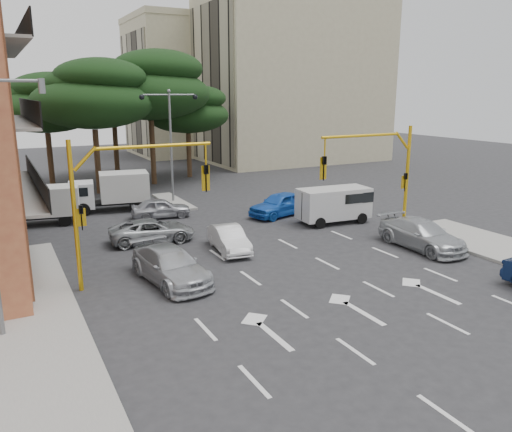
{
  "coord_description": "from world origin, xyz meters",
  "views": [
    {
      "loc": [
        -11.16,
        -17.8,
        7.71
      ],
      "look_at": [
        0.36,
        3.94,
        1.6
      ],
      "focal_mm": 35.0,
      "sensor_mm": 36.0,
      "label": 1
    }
  ],
  "objects_px": {
    "street_lamp_center": "(170,126)",
    "car_blue_compact": "(280,204)",
    "signal_mast_right": "(382,168)",
    "box_truck_b": "(110,192)",
    "signal_mast_left": "(120,191)",
    "car_silver_parked": "(422,234)",
    "car_white_hatch": "(229,239)",
    "car_silver_wagon": "(170,265)",
    "car_silver_cross_b": "(161,208)",
    "car_silver_cross_a": "(152,231)",
    "van_white": "(334,205)",
    "box_truck_a": "(40,206)"
  },
  "relations": [
    {
      "from": "car_white_hatch",
      "to": "box_truck_b",
      "type": "height_order",
      "value": "box_truck_b"
    },
    {
      "from": "car_silver_wagon",
      "to": "box_truck_b",
      "type": "relative_size",
      "value": 0.94
    },
    {
      "from": "car_blue_compact",
      "to": "van_white",
      "type": "xyz_separation_m",
      "value": [
        1.98,
        -3.0,
        0.33
      ]
    },
    {
      "from": "box_truck_b",
      "to": "car_silver_parked",
      "type": "bearing_deg",
      "value": -133.44
    },
    {
      "from": "signal_mast_left",
      "to": "car_white_hatch",
      "type": "relative_size",
      "value": 1.61
    },
    {
      "from": "signal_mast_right",
      "to": "car_blue_compact",
      "type": "relative_size",
      "value": 1.35
    },
    {
      "from": "street_lamp_center",
      "to": "car_white_hatch",
      "type": "bearing_deg",
      "value": -95.65
    },
    {
      "from": "car_blue_compact",
      "to": "van_white",
      "type": "relative_size",
      "value": 1.03
    },
    {
      "from": "car_white_hatch",
      "to": "box_truck_b",
      "type": "relative_size",
      "value": 0.72
    },
    {
      "from": "box_truck_b",
      "to": "car_silver_cross_b",
      "type": "bearing_deg",
      "value": -136.22
    },
    {
      "from": "car_silver_cross_b",
      "to": "signal_mast_right",
      "type": "bearing_deg",
      "value": -128.5
    },
    {
      "from": "signal_mast_left",
      "to": "car_silver_parked",
      "type": "height_order",
      "value": "signal_mast_left"
    },
    {
      "from": "signal_mast_right",
      "to": "box_truck_a",
      "type": "distance_m",
      "value": 19.9
    },
    {
      "from": "signal_mast_left",
      "to": "car_white_hatch",
      "type": "xyz_separation_m",
      "value": [
        5.61,
        1.89,
        -3.27
      ]
    },
    {
      "from": "signal_mast_right",
      "to": "car_blue_compact",
      "type": "bearing_deg",
      "value": 106.08
    },
    {
      "from": "car_silver_cross_a",
      "to": "box_truck_b",
      "type": "relative_size",
      "value": 0.86
    },
    {
      "from": "car_white_hatch",
      "to": "van_white",
      "type": "bearing_deg",
      "value": 22.69
    },
    {
      "from": "car_silver_parked",
      "to": "box_truck_b",
      "type": "distance_m",
      "value": 19.92
    },
    {
      "from": "car_silver_wagon",
      "to": "car_silver_parked",
      "type": "distance_m",
      "value": 12.81
    },
    {
      "from": "signal_mast_right",
      "to": "car_silver_wagon",
      "type": "relative_size",
      "value": 1.23
    },
    {
      "from": "car_silver_cross_b",
      "to": "car_silver_cross_a",
      "type": "bearing_deg",
      "value": 167.76
    },
    {
      "from": "signal_mast_right",
      "to": "car_blue_compact",
      "type": "distance_m",
      "value": 7.94
    },
    {
      "from": "car_white_hatch",
      "to": "street_lamp_center",
      "type": "bearing_deg",
      "value": 92.17
    },
    {
      "from": "street_lamp_center",
      "to": "box_truck_a",
      "type": "xyz_separation_m",
      "value": [
        -9.0,
        -2.23,
        -4.29
      ]
    },
    {
      "from": "street_lamp_center",
      "to": "box_truck_b",
      "type": "xyz_separation_m",
      "value": [
        -4.5,
        -0.5,
        -4.15
      ]
    },
    {
      "from": "car_silver_wagon",
      "to": "car_silver_cross_b",
      "type": "distance_m",
      "value": 11.26
    },
    {
      "from": "car_silver_wagon",
      "to": "signal_mast_left",
      "type": "bearing_deg",
      "value": 148.4
    },
    {
      "from": "car_silver_wagon",
      "to": "box_truck_a",
      "type": "xyz_separation_m",
      "value": [
        -3.89,
        12.55,
        0.43
      ]
    },
    {
      "from": "car_silver_parked",
      "to": "car_silver_cross_a",
      "type": "bearing_deg",
      "value": 148.23
    },
    {
      "from": "street_lamp_center",
      "to": "car_blue_compact",
      "type": "height_order",
      "value": "street_lamp_center"
    },
    {
      "from": "car_silver_cross_a",
      "to": "car_white_hatch",
      "type": "bearing_deg",
      "value": -132.19
    },
    {
      "from": "car_silver_parked",
      "to": "van_white",
      "type": "bearing_deg",
      "value": 98.26
    },
    {
      "from": "car_silver_wagon",
      "to": "street_lamp_center",
      "type": "bearing_deg",
      "value": 63.65
    },
    {
      "from": "signal_mast_right",
      "to": "car_silver_wagon",
      "type": "height_order",
      "value": "signal_mast_right"
    },
    {
      "from": "car_silver_parked",
      "to": "street_lamp_center",
      "type": "bearing_deg",
      "value": 115.68
    },
    {
      "from": "car_silver_parked",
      "to": "box_truck_b",
      "type": "relative_size",
      "value": 0.97
    },
    {
      "from": "van_white",
      "to": "car_white_hatch",
      "type": "bearing_deg",
      "value": -69.99
    },
    {
      "from": "car_blue_compact",
      "to": "signal_mast_right",
      "type": "bearing_deg",
      "value": 0.78
    },
    {
      "from": "signal_mast_right",
      "to": "car_white_hatch",
      "type": "relative_size",
      "value": 1.61
    },
    {
      "from": "box_truck_b",
      "to": "box_truck_a",
      "type": "bearing_deg",
      "value": 120.13
    },
    {
      "from": "car_white_hatch",
      "to": "car_silver_parked",
      "type": "height_order",
      "value": "car_silver_parked"
    },
    {
      "from": "signal_mast_right",
      "to": "box_truck_b",
      "type": "xyz_separation_m",
      "value": [
        -11.3,
        13.51,
        -2.61
      ]
    },
    {
      "from": "car_silver_wagon",
      "to": "car_silver_cross_a",
      "type": "relative_size",
      "value": 1.1
    },
    {
      "from": "car_white_hatch",
      "to": "box_truck_b",
      "type": "distance_m",
      "value": 12.09
    },
    {
      "from": "car_silver_cross_a",
      "to": "car_silver_parked",
      "type": "height_order",
      "value": "car_silver_parked"
    },
    {
      "from": "car_blue_compact",
      "to": "car_silver_cross_a",
      "type": "relative_size",
      "value": 1.0
    },
    {
      "from": "car_silver_wagon",
      "to": "car_silver_cross_b",
      "type": "bearing_deg",
      "value": 67.41
    },
    {
      "from": "car_white_hatch",
      "to": "van_white",
      "type": "distance_m",
      "value": 8.25
    },
    {
      "from": "car_blue_compact",
      "to": "car_silver_cross_a",
      "type": "height_order",
      "value": "car_blue_compact"
    },
    {
      "from": "street_lamp_center",
      "to": "car_silver_cross_b",
      "type": "height_order",
      "value": "street_lamp_center"
    }
  ]
}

